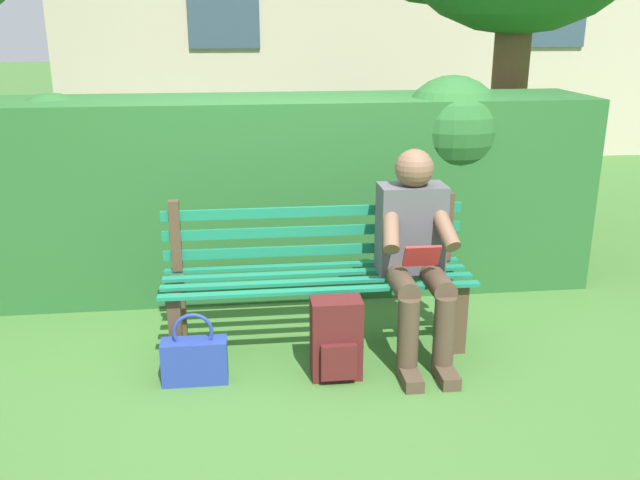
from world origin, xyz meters
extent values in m
plane|color=#3D6B2D|center=(0.00, 0.00, 0.00)|extent=(60.00, 60.00, 0.00)
cube|color=#4C3828|center=(-0.81, 0.15, 0.22)|extent=(0.07, 0.07, 0.44)
cube|color=#4C3828|center=(0.81, 0.15, 0.22)|extent=(0.07, 0.07, 0.44)
cube|color=#4C3828|center=(-0.81, -0.15, 0.22)|extent=(0.07, 0.07, 0.44)
cube|color=#4C3828|center=(0.81, -0.15, 0.22)|extent=(0.07, 0.07, 0.44)
cube|color=#197251|center=(0.00, -0.20, 0.45)|extent=(1.79, 0.06, 0.02)
cube|color=#197251|center=(0.00, -0.07, 0.45)|extent=(1.79, 0.06, 0.02)
cube|color=#197251|center=(0.00, 0.07, 0.45)|extent=(1.79, 0.06, 0.02)
cube|color=#197251|center=(0.00, 0.20, 0.45)|extent=(1.79, 0.06, 0.02)
cube|color=#4C3828|center=(-0.81, -0.19, 0.67)|extent=(0.06, 0.06, 0.42)
cube|color=#4C3828|center=(0.81, -0.19, 0.67)|extent=(0.06, 0.06, 0.42)
cube|color=#197251|center=(0.00, -0.19, 0.55)|extent=(1.79, 0.02, 0.06)
cube|color=#197251|center=(0.00, -0.19, 0.67)|extent=(1.79, 0.02, 0.06)
cube|color=#197251|center=(0.00, -0.19, 0.79)|extent=(1.79, 0.02, 0.06)
cube|color=#4C4C51|center=(-0.54, -0.02, 0.72)|extent=(0.38, 0.22, 0.52)
sphere|color=brown|center=(-0.54, 0.00, 1.08)|extent=(0.22, 0.22, 0.22)
cylinder|color=#473828|center=(-0.64, 0.19, 0.48)|extent=(0.13, 0.42, 0.13)
cylinder|color=#473828|center=(-0.44, 0.19, 0.48)|extent=(0.13, 0.42, 0.13)
cylinder|color=#473828|center=(-0.64, 0.40, 0.23)|extent=(0.12, 0.12, 0.46)
cylinder|color=#473828|center=(-0.44, 0.40, 0.23)|extent=(0.12, 0.12, 0.46)
cube|color=#473828|center=(-0.64, 0.48, 0.04)|extent=(0.10, 0.24, 0.07)
cube|color=#473828|center=(-0.44, 0.48, 0.04)|extent=(0.10, 0.24, 0.07)
cylinder|color=brown|center=(-0.69, 0.12, 0.78)|extent=(0.14, 0.32, 0.26)
cylinder|color=brown|center=(-0.39, 0.12, 0.78)|extent=(0.14, 0.32, 0.26)
cube|color=#B22626|center=(-0.54, 0.24, 0.64)|extent=(0.20, 0.07, 0.13)
cube|color=#265B28|center=(0.44, -1.08, 0.68)|extent=(4.97, 0.79, 1.36)
sphere|color=#265B28|center=(-1.05, -0.96, 1.16)|extent=(0.71, 0.71, 0.71)
sphere|color=#265B28|center=(1.68, -1.16, 1.09)|extent=(0.63, 0.63, 0.63)
cylinder|color=brown|center=(-1.83, -1.92, 1.15)|extent=(0.30, 0.30, 2.29)
cube|color=#334756|center=(-3.82, -5.47, 2.11)|extent=(0.90, 0.04, 1.20)
cube|color=#4C1919|center=(-0.06, 0.35, 0.23)|extent=(0.27, 0.16, 0.45)
cube|color=#4C1919|center=(-0.06, 0.46, 0.14)|extent=(0.19, 0.04, 0.20)
cylinder|color=#4C1919|center=(-0.14, 0.26, 0.25)|extent=(0.04, 0.04, 0.27)
cylinder|color=#4C1919|center=(0.02, 0.26, 0.25)|extent=(0.04, 0.04, 0.27)
cube|color=navy|center=(0.71, 0.33, 0.12)|extent=(0.35, 0.13, 0.24)
torus|color=navy|center=(0.71, 0.33, 0.29)|extent=(0.22, 0.02, 0.22)
camera|label=1|loc=(0.42, 3.66, 1.87)|focal=38.22mm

